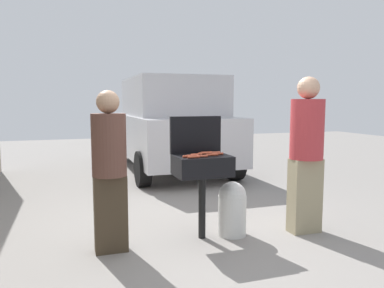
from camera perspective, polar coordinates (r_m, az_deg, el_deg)
The scene contains 17 objects.
ground_plane at distance 4.39m, azimuth -0.38°, elevation -13.64°, with size 24.00×24.00×0.00m, color gray.
bbq_grill at distance 4.09m, azimuth 1.56°, elevation -3.76°, with size 0.60×0.44×0.93m.
grill_lid_open at distance 4.25m, azimuth 0.56°, elevation 1.44°, with size 0.60×0.05×0.42m, color black.
hot_dog_0 at distance 3.90m, azimuth -0.51°, elevation -1.91°, with size 0.03×0.03×0.13m, color #AD4228.
hot_dog_1 at distance 4.14m, azimuth 1.84°, elevation -1.43°, with size 0.03×0.03×0.13m, color #AD4228.
hot_dog_2 at distance 4.03m, azimuth 3.09°, elevation -1.65°, with size 0.03×0.03×0.13m, color #AD4228.
hot_dog_3 at distance 4.20m, azimuth 3.49°, elevation -1.33°, with size 0.03×0.03×0.13m, color #B74C33.
hot_dog_4 at distance 3.96m, azimuth 0.07°, elevation -1.79°, with size 0.03×0.03×0.13m, color #B74C33.
hot_dog_5 at distance 4.11m, azimuth 3.91°, elevation -1.50°, with size 0.03×0.03×0.13m, color #AD4228.
hot_dog_6 at distance 3.86m, azimuth 0.25°, elevation -2.00°, with size 0.03×0.03×0.13m, color #AD4228.
hot_dog_7 at distance 3.92m, azimuth 1.49°, elevation -1.87°, with size 0.03×0.03×0.13m, color #B74C33.
hot_dog_8 at distance 4.20m, azimuth 2.26°, elevation -1.33°, with size 0.03×0.03×0.13m, color #AD4228.
hot_dog_9 at distance 4.04m, azimuth 0.67°, elevation -1.63°, with size 0.03×0.03×0.13m, color #AD4228.
propane_tank at distance 4.30m, azimuth 6.18°, elevation -9.62°, with size 0.32×0.32×0.62m.
person_left at distance 3.79m, azimuth -12.52°, elevation -3.25°, with size 0.34×0.34×1.62m.
person_right at distance 4.45m, azimuth 17.11°, elevation -0.76°, with size 0.38×0.38×1.79m.
parked_minivan at distance 8.28m, azimuth -3.43°, elevation 3.08°, with size 2.03×4.40×2.02m.
Camera 1 is at (-1.27, -3.93, 1.51)m, focal length 34.83 mm.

